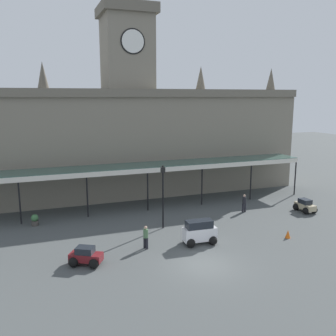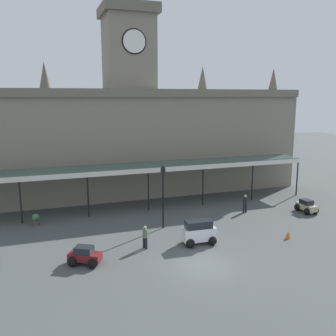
{
  "view_description": "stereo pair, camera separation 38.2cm",
  "coord_description": "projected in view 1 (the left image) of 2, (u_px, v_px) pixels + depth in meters",
  "views": [
    {
      "loc": [
        -9.64,
        -19.83,
        10.54
      ],
      "look_at": [
        0.0,
        6.73,
        5.07
      ],
      "focal_mm": 39.7,
      "sensor_mm": 36.0,
      "label": 1
    },
    {
      "loc": [
        -9.28,
        -19.96,
        10.54
      ],
      "look_at": [
        0.0,
        6.73,
        5.07
      ],
      "focal_mm": 39.7,
      "sensor_mm": 36.0,
      "label": 2
    }
  ],
  "objects": [
    {
      "name": "victorian_lamppost",
      "position": [
        163.0,
        190.0,
        29.6
      ],
      "size": [
        0.3,
        0.3,
        5.18
      ],
      "color": "black",
      "rests_on": "ground"
    },
    {
      "name": "station_building",
      "position": [
        129.0,
        136.0,
        40.04
      ],
      "size": [
        37.53,
        6.83,
        19.55
      ],
      "color": "gray",
      "rests_on": "ground"
    },
    {
      "name": "car_maroon_sedan",
      "position": [
        86.0,
        257.0,
        23.54
      ],
      "size": [
        2.25,
        2.07,
        1.19
      ],
      "color": "maroon",
      "rests_on": "ground"
    },
    {
      "name": "entrance_canopy",
      "position": [
        144.0,
        167.0,
        35.29
      ],
      "size": [
        33.43,
        3.26,
        4.11
      ],
      "color": "#38564C",
      "rests_on": "ground"
    },
    {
      "name": "car_white_van",
      "position": [
        199.0,
        233.0,
        26.85
      ],
      "size": [
        2.44,
        1.67,
        1.77
      ],
      "color": "silver",
      "rests_on": "ground"
    },
    {
      "name": "ground_plane",
      "position": [
        204.0,
        265.0,
        23.54
      ],
      "size": [
        140.0,
        140.0,
        0.0
      ],
      "primitive_type": "plane",
      "color": "#474C4C"
    },
    {
      "name": "car_beige_sedan",
      "position": [
        305.0,
        206.0,
        34.4
      ],
      "size": [
        1.53,
        2.06,
        1.19
      ],
      "color": "tan",
      "rests_on": "ground"
    },
    {
      "name": "planter_by_canopy",
      "position": [
        35.0,
        220.0,
        30.67
      ],
      "size": [
        0.6,
        0.6,
        0.96
      ],
      "color": "#47423D",
      "rests_on": "ground"
    },
    {
      "name": "pedestrian_beside_cars",
      "position": [
        244.0,
        202.0,
        34.2
      ],
      "size": [
        0.39,
        0.34,
        1.67
      ],
      "color": "black",
      "rests_on": "ground"
    },
    {
      "name": "pedestrian_crossing_forecourt",
      "position": [
        146.0,
        236.0,
        25.95
      ],
      "size": [
        0.34,
        0.35,
        1.67
      ],
      "color": "black",
      "rests_on": "ground"
    },
    {
      "name": "traffic_cone",
      "position": [
        288.0,
        234.0,
        28.03
      ],
      "size": [
        0.4,
        0.4,
        0.61
      ],
      "primitive_type": "cone",
      "color": "orange",
      "rests_on": "ground"
    }
  ]
}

